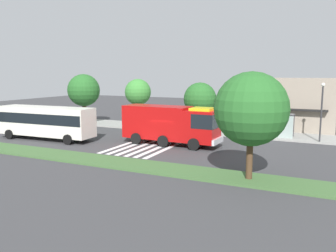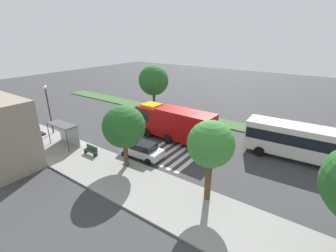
{
  "view_description": "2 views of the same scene",
  "coord_description": "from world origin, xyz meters",
  "px_view_note": "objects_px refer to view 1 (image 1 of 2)",
  "views": [
    {
      "loc": [
        14.16,
        -29.89,
        6.84
      ],
      "look_at": [
        -0.52,
        1.25,
        1.62
      ],
      "focal_mm": 37.36,
      "sensor_mm": 36.0,
      "label": 1
    },
    {
      "loc": [
        -13.47,
        20.88,
        11.37
      ],
      "look_at": [
        0.79,
        0.59,
        1.72
      ],
      "focal_mm": 25.33,
      "sensor_mm": 36.0,
      "label": 2
    }
  ],
  "objects_px": {
    "bench_near_shelter": "(238,130)",
    "transit_bus": "(46,120)",
    "fire_truck": "(173,123)",
    "sidewalk_tree_west": "(138,93)",
    "street_lamp": "(322,107)",
    "median_tree_west": "(251,109)",
    "sidewalk_tree_far_west": "(84,90)",
    "bus_stop_shelter": "(276,121)",
    "sidewalk_tree_center": "(200,99)",
    "parked_car_west": "(193,129)"
  },
  "relations": [
    {
      "from": "transit_bus",
      "to": "median_tree_west",
      "type": "distance_m",
      "value": 22.87
    },
    {
      "from": "parked_car_west",
      "to": "fire_truck",
      "type": "bearing_deg",
      "value": -93.04
    },
    {
      "from": "sidewalk_tree_center",
      "to": "parked_car_west",
      "type": "bearing_deg",
      "value": -89.72
    },
    {
      "from": "median_tree_west",
      "to": "bus_stop_shelter",
      "type": "bearing_deg",
      "value": 92.43
    },
    {
      "from": "sidewalk_tree_center",
      "to": "median_tree_west",
      "type": "xyz_separation_m",
      "value": [
        9.08,
        -15.61,
        0.69
      ]
    },
    {
      "from": "street_lamp",
      "to": "parked_car_west",
      "type": "bearing_deg",
      "value": -171.93
    },
    {
      "from": "transit_bus",
      "to": "sidewalk_tree_far_west",
      "type": "xyz_separation_m",
      "value": [
        -3.37,
        10.51,
        2.53
      ]
    },
    {
      "from": "fire_truck",
      "to": "sidewalk_tree_far_west",
      "type": "relative_size",
      "value": 1.47
    },
    {
      "from": "street_lamp",
      "to": "bus_stop_shelter",
      "type": "bearing_deg",
      "value": 168.33
    },
    {
      "from": "bench_near_shelter",
      "to": "sidewalk_tree_west",
      "type": "relative_size",
      "value": 0.27
    },
    {
      "from": "parked_car_west",
      "to": "street_lamp",
      "type": "distance_m",
      "value": 13.14
    },
    {
      "from": "bus_stop_shelter",
      "to": "sidewalk_tree_center",
      "type": "xyz_separation_m",
      "value": [
        -8.4,
        -0.5,
        2.04
      ]
    },
    {
      "from": "bus_stop_shelter",
      "to": "median_tree_west",
      "type": "relative_size",
      "value": 0.51
    },
    {
      "from": "street_lamp",
      "to": "median_tree_west",
      "type": "distance_m",
      "value": 15.68
    },
    {
      "from": "fire_truck",
      "to": "sidewalk_tree_west",
      "type": "relative_size",
      "value": 1.62
    },
    {
      "from": "sidewalk_tree_west",
      "to": "sidewalk_tree_center",
      "type": "relative_size",
      "value": 1.06
    },
    {
      "from": "street_lamp",
      "to": "transit_bus",
      "type": "bearing_deg",
      "value": -158.61
    },
    {
      "from": "transit_bus",
      "to": "sidewalk_tree_west",
      "type": "bearing_deg",
      "value": -117.69
    },
    {
      "from": "sidewalk_tree_far_west",
      "to": "sidewalk_tree_west",
      "type": "relative_size",
      "value": 1.1
    },
    {
      "from": "transit_bus",
      "to": "sidewalk_tree_far_west",
      "type": "height_order",
      "value": "sidewalk_tree_far_west"
    },
    {
      "from": "bus_stop_shelter",
      "to": "sidewalk_tree_center",
      "type": "height_order",
      "value": "sidewalk_tree_center"
    },
    {
      "from": "sidewalk_tree_west",
      "to": "median_tree_west",
      "type": "relative_size",
      "value": 0.88
    },
    {
      "from": "transit_bus",
      "to": "bus_stop_shelter",
      "type": "relative_size",
      "value": 3.11
    },
    {
      "from": "bus_stop_shelter",
      "to": "sidewalk_tree_far_west",
      "type": "bearing_deg",
      "value": -178.86
    },
    {
      "from": "fire_truck",
      "to": "sidewalk_tree_far_west",
      "type": "height_order",
      "value": "sidewalk_tree_far_west"
    },
    {
      "from": "fire_truck",
      "to": "bus_stop_shelter",
      "type": "height_order",
      "value": "fire_truck"
    },
    {
      "from": "transit_bus",
      "to": "sidewalk_tree_far_west",
      "type": "bearing_deg",
      "value": -74.7
    },
    {
      "from": "transit_bus",
      "to": "fire_truck",
      "type": "bearing_deg",
      "value": -169.17
    },
    {
      "from": "fire_truck",
      "to": "sidewalk_tree_far_west",
      "type": "distance_m",
      "value": 18.19
    },
    {
      "from": "fire_truck",
      "to": "sidewalk_tree_far_west",
      "type": "xyz_separation_m",
      "value": [
        -16.42,
        7.41,
        2.45
      ]
    },
    {
      "from": "bench_near_shelter",
      "to": "sidewalk_tree_west",
      "type": "height_order",
      "value": "sidewalk_tree_west"
    },
    {
      "from": "bench_near_shelter",
      "to": "transit_bus",
      "type": "bearing_deg",
      "value": -147.79
    },
    {
      "from": "street_lamp",
      "to": "sidewalk_tree_center",
      "type": "bearing_deg",
      "value": 178.2
    },
    {
      "from": "bus_stop_shelter",
      "to": "sidewalk_tree_far_west",
      "type": "height_order",
      "value": "sidewalk_tree_far_west"
    },
    {
      "from": "bench_near_shelter",
      "to": "sidewalk_tree_far_west",
      "type": "relative_size",
      "value": 0.24
    },
    {
      "from": "bus_stop_shelter",
      "to": "bench_near_shelter",
      "type": "relative_size",
      "value": 2.19
    },
    {
      "from": "sidewalk_tree_center",
      "to": "median_tree_west",
      "type": "height_order",
      "value": "median_tree_west"
    },
    {
      "from": "fire_truck",
      "to": "bench_near_shelter",
      "type": "relative_size",
      "value": 6.06
    },
    {
      "from": "bus_stop_shelter",
      "to": "bench_near_shelter",
      "type": "xyz_separation_m",
      "value": [
        -4.0,
        -0.0,
        -1.3
      ]
    },
    {
      "from": "fire_truck",
      "to": "parked_car_west",
      "type": "distance_m",
      "value": 5.37
    },
    {
      "from": "street_lamp",
      "to": "bench_near_shelter",
      "type": "bearing_deg",
      "value": 173.89
    },
    {
      "from": "sidewalk_tree_far_west",
      "to": "sidewalk_tree_west",
      "type": "bearing_deg",
      "value": 0.0
    },
    {
      "from": "parked_car_west",
      "to": "sidewalk_tree_west",
      "type": "height_order",
      "value": "sidewalk_tree_west"
    },
    {
      "from": "parked_car_west",
      "to": "sidewalk_tree_center",
      "type": "height_order",
      "value": "sidewalk_tree_center"
    },
    {
      "from": "bench_near_shelter",
      "to": "sidewalk_tree_center",
      "type": "xyz_separation_m",
      "value": [
        -4.4,
        -0.49,
        3.34
      ]
    },
    {
      "from": "fire_truck",
      "to": "bench_near_shelter",
      "type": "distance_m",
      "value": 9.18
    },
    {
      "from": "fire_truck",
      "to": "sidewalk_tree_center",
      "type": "relative_size",
      "value": 1.71
    },
    {
      "from": "fire_truck",
      "to": "parked_car_west",
      "type": "relative_size",
      "value": 2.19
    },
    {
      "from": "bus_stop_shelter",
      "to": "median_tree_west",
      "type": "distance_m",
      "value": 16.35
    },
    {
      "from": "sidewalk_tree_far_west",
      "to": "sidewalk_tree_center",
      "type": "relative_size",
      "value": 1.16
    }
  ]
}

